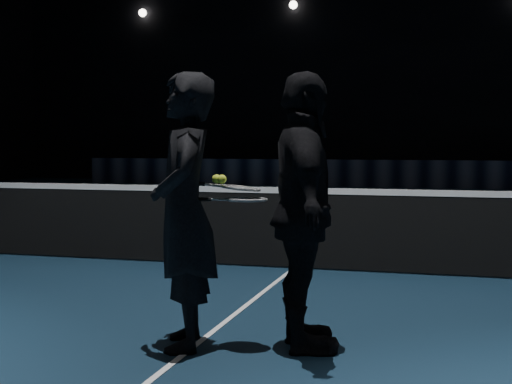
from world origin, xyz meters
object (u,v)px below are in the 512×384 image
tennis_balls (220,177)px  player_a (184,211)px  player_b (304,212)px  racket_upper (241,188)px  racket_lower (247,200)px

tennis_balls → player_a: bearing=-167.5°
player_b → racket_upper: player_b is taller
player_a → player_b: same height
racket_lower → tennis_balls: (-0.19, -0.03, 0.16)m
racket_upper → tennis_balls: (-0.14, -0.06, 0.08)m
player_a → tennis_balls: size_ratio=16.44×
player_b → racket_lower: player_b is taller
racket_upper → player_b: bearing=-9.1°
player_b → tennis_balls: (-0.58, -0.11, 0.24)m
player_a → tennis_balls: player_a is taller
player_a → racket_lower: size_ratio=2.90×
racket_upper → tennis_balls: size_ratio=5.67×
player_b → racket_upper: (-0.45, -0.05, 0.16)m
racket_lower → tennis_balls: size_ratio=5.67×
player_a → racket_upper: 0.43m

